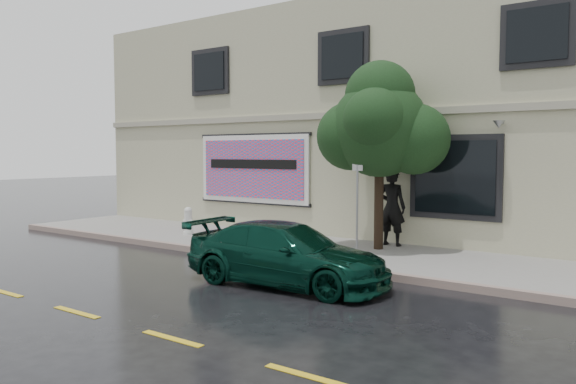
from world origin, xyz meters
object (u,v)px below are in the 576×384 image
Objects in this scene: car at (287,254)px; fire_hydrant at (188,221)px; pedestrian at (392,207)px; street_tree at (380,129)px.

fire_hydrant is (-5.67, 2.95, -0.06)m from car.
pedestrian reaches higher than car.
car is 6.39m from fire_hydrant.
street_tree is at bearing 31.13° from fire_hydrant.
car is at bearing 89.02° from pedestrian.
pedestrian reaches higher than fire_hydrant.
car reaches higher than fire_hydrant.
car is 4.67m from street_tree.
car is at bearing -6.12° from fire_hydrant.
fire_hydrant is at bearing 59.36° from car.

